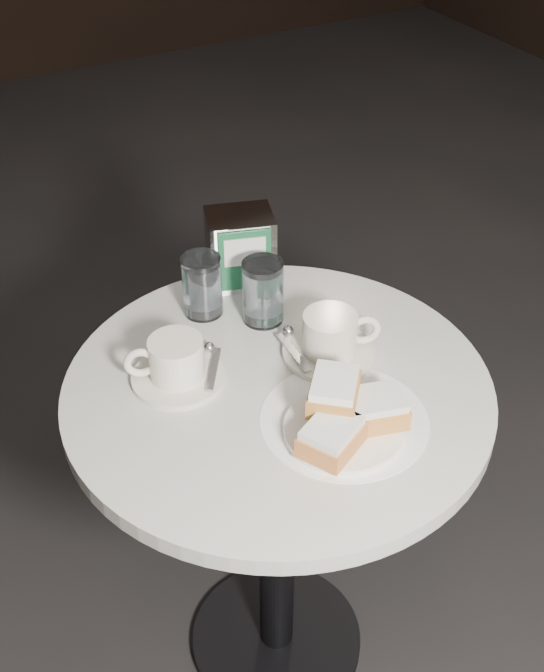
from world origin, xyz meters
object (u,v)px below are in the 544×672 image
(cafe_table, at_px, (277,468))
(water_glass_left, at_px, (202,286))
(coffee_cup_left, at_px, (176,364))
(coffee_cup_right, at_px, (330,338))
(water_glass_right, at_px, (263,293))
(beignet_plate, at_px, (346,418))
(napkin_dispenser, at_px, (241,248))

(cafe_table, xyz_separation_m, water_glass_left, (-0.02, 0.24, 0.25))
(coffee_cup_left, xyz_separation_m, coffee_cup_right, (0.25, -0.06, 0.00))
(water_glass_left, bearing_deg, water_glass_right, -39.93)
(beignet_plate, distance_m, coffee_cup_right, 0.19)
(cafe_table, bearing_deg, coffee_cup_left, 147.78)
(water_glass_left, bearing_deg, napkin_dispenser, 28.69)
(cafe_table, bearing_deg, water_glass_left, 95.25)
(beignet_plate, distance_m, water_glass_right, 0.32)
(water_glass_right, bearing_deg, cafe_table, -110.40)
(water_glass_right, bearing_deg, coffee_cup_right, -70.63)
(napkin_dispenser, bearing_deg, coffee_cup_left, -119.46)
(water_glass_right, bearing_deg, beignet_plate, -95.26)
(water_glass_left, bearing_deg, beignet_plate, -81.89)
(water_glass_left, relative_size, water_glass_right, 0.97)
(beignet_plate, xyz_separation_m, water_glass_right, (0.03, 0.32, 0.02))
(coffee_cup_left, xyz_separation_m, water_glass_right, (0.20, 0.08, 0.02))
(water_glass_right, bearing_deg, water_glass_left, 140.07)
(coffee_cup_right, xyz_separation_m, water_glass_left, (-0.13, 0.21, 0.02))
(beignet_plate, bearing_deg, coffee_cup_left, 126.11)
(water_glass_left, xyz_separation_m, water_glass_right, (0.08, -0.07, 0.00))
(beignet_plate, bearing_deg, water_glass_right, 84.74)
(coffee_cup_left, bearing_deg, water_glass_right, 39.50)
(coffee_cup_right, bearing_deg, cafe_table, -148.97)
(water_glass_left, bearing_deg, coffee_cup_left, -128.02)
(coffee_cup_right, height_order, napkin_dispenser, napkin_dispenser)
(coffee_cup_right, bearing_deg, water_glass_left, 141.50)
(beignet_plate, height_order, coffee_cup_right, beignet_plate)
(water_glass_right, bearing_deg, napkin_dispenser, 80.38)
(coffee_cup_left, height_order, coffee_cup_right, coffee_cup_right)
(cafe_table, distance_m, water_glass_left, 0.35)
(cafe_table, xyz_separation_m, coffee_cup_left, (-0.14, 0.09, 0.23))
(coffee_cup_left, bearing_deg, coffee_cup_right, 3.59)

